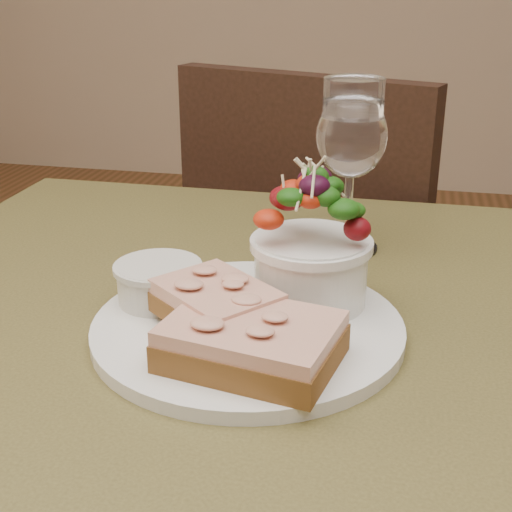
% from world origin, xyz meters
% --- Properties ---
extents(cafe_table, '(0.80, 0.80, 0.75)m').
position_xyz_m(cafe_table, '(0.00, 0.00, 0.65)').
color(cafe_table, '#433F1D').
rests_on(cafe_table, ground).
extents(chair_far, '(0.53, 0.53, 0.90)m').
position_xyz_m(chair_far, '(0.02, 0.67, 0.29)').
color(chair_far, black).
rests_on(chair_far, ground).
extents(dinner_plate, '(0.27, 0.27, 0.01)m').
position_xyz_m(dinner_plate, '(0.01, -0.01, 0.76)').
color(dinner_plate, white).
rests_on(dinner_plate, cafe_table).
extents(sandwich_front, '(0.14, 0.12, 0.03)m').
position_xyz_m(sandwich_front, '(0.02, -0.07, 0.78)').
color(sandwich_front, '#432A12').
rests_on(sandwich_front, dinner_plate).
extents(sandwich_back, '(0.12, 0.12, 0.03)m').
position_xyz_m(sandwich_back, '(-0.02, -0.02, 0.78)').
color(sandwich_back, '#432A12').
rests_on(sandwich_back, dinner_plate).
extents(ramekin, '(0.07, 0.07, 0.04)m').
position_xyz_m(ramekin, '(-0.08, 0.02, 0.78)').
color(ramekin, silver).
rests_on(ramekin, dinner_plate).
extents(salad_bowl, '(0.10, 0.10, 0.13)m').
position_xyz_m(salad_bowl, '(0.05, 0.04, 0.82)').
color(salad_bowl, white).
rests_on(salad_bowl, dinner_plate).
extents(garnish, '(0.05, 0.04, 0.02)m').
position_xyz_m(garnish, '(-0.07, 0.06, 0.77)').
color(garnish, '#0A3309').
rests_on(garnish, dinner_plate).
extents(wine_glass, '(0.08, 0.08, 0.18)m').
position_xyz_m(wine_glass, '(0.07, 0.21, 0.87)').
color(wine_glass, white).
rests_on(wine_glass, cafe_table).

